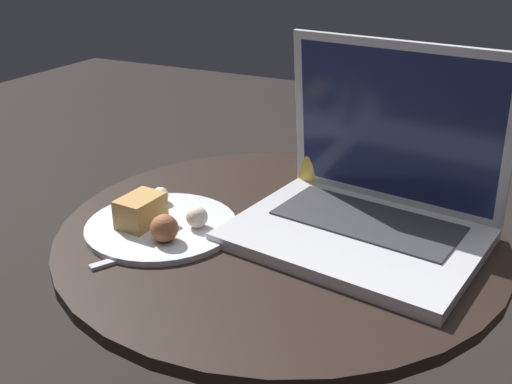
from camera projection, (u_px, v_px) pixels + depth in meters
table at (278, 320)px, 0.97m from camera, size 0.67×0.67×0.53m
laptop at (369, 198)px, 0.87m from camera, size 0.38×0.31×0.27m
beer_glass at (317, 132)px, 1.02m from camera, size 0.06×0.06×0.20m
snack_plate at (159, 222)px, 0.89m from camera, size 0.23×0.23×0.05m
fork at (154, 249)px, 0.84m from camera, size 0.09×0.15×0.00m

